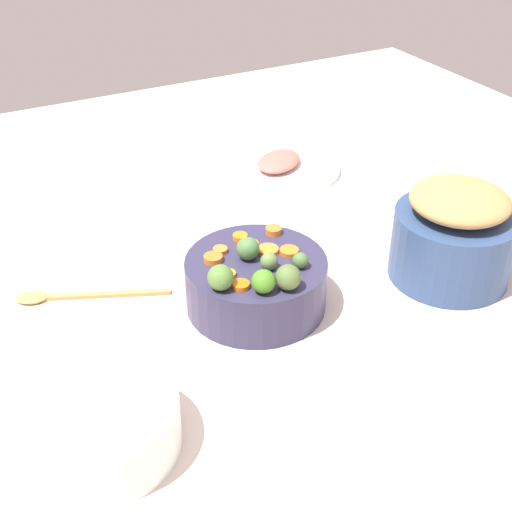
{
  "coord_description": "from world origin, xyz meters",
  "views": [
    {
      "loc": [
        0.88,
        -0.48,
        0.79
      ],
      "look_at": [
        -0.02,
        -0.01,
        0.13
      ],
      "focal_mm": 48.57,
      "sensor_mm": 36.0,
      "label": 1
    }
  ],
  "objects_px": {
    "wooden_spoon": "(65,296)",
    "metal_pot": "(452,245)",
    "ham_plate": "(290,169)",
    "serving_bowl_carrots": "(256,283)",
    "casserole_dish": "(99,425)"
  },
  "relations": [
    {
      "from": "metal_pot",
      "to": "ham_plate",
      "type": "height_order",
      "value": "metal_pot"
    },
    {
      "from": "wooden_spoon",
      "to": "ham_plate",
      "type": "relative_size",
      "value": 1.08
    },
    {
      "from": "casserole_dish",
      "to": "serving_bowl_carrots",
      "type": "bearing_deg",
      "value": 118.57
    },
    {
      "from": "serving_bowl_carrots",
      "to": "ham_plate",
      "type": "bearing_deg",
      "value": 143.56
    },
    {
      "from": "serving_bowl_carrots",
      "to": "casserole_dish",
      "type": "xyz_separation_m",
      "value": [
        0.19,
        -0.35,
        -0.01
      ]
    },
    {
      "from": "serving_bowl_carrots",
      "to": "ham_plate",
      "type": "height_order",
      "value": "serving_bowl_carrots"
    },
    {
      "from": "serving_bowl_carrots",
      "to": "ham_plate",
      "type": "relative_size",
      "value": 1.01
    },
    {
      "from": "wooden_spoon",
      "to": "casserole_dish",
      "type": "bearing_deg",
      "value": -6.95
    },
    {
      "from": "serving_bowl_carrots",
      "to": "ham_plate",
      "type": "xyz_separation_m",
      "value": [
        -0.45,
        0.33,
        -0.04
      ]
    },
    {
      "from": "serving_bowl_carrots",
      "to": "metal_pot",
      "type": "bearing_deg",
      "value": 76.82
    },
    {
      "from": "metal_pot",
      "to": "ham_plate",
      "type": "distance_m",
      "value": 0.54
    },
    {
      "from": "casserole_dish",
      "to": "ham_plate",
      "type": "distance_m",
      "value": 0.94
    },
    {
      "from": "wooden_spoon",
      "to": "metal_pot",
      "type": "bearing_deg",
      "value": 68.24
    },
    {
      "from": "metal_pot",
      "to": "casserole_dish",
      "type": "bearing_deg",
      "value": -81.95
    },
    {
      "from": "serving_bowl_carrots",
      "to": "wooden_spoon",
      "type": "distance_m",
      "value": 0.36
    }
  ]
}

